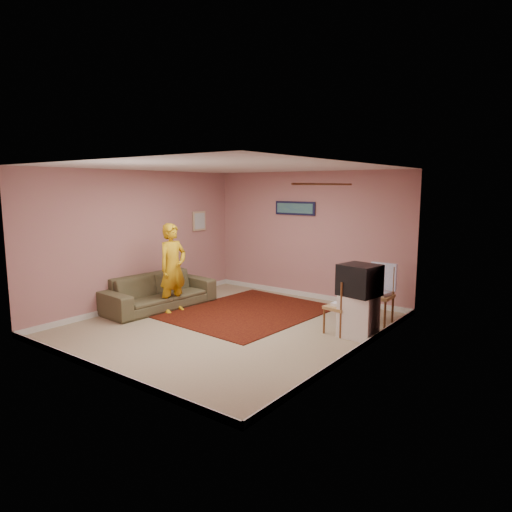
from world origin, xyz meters
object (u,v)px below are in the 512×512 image
Objects in this scene: crt_tv at (359,280)px; tv_cabinet at (358,316)px; chair_a at (379,289)px; person at (173,268)px; chair_b at (339,301)px; sofa at (159,291)px.

tv_cabinet is at bearing -0.00° from crt_tv.
person is (-3.33, -1.54, 0.23)m from chair_a.
tv_cabinet is 0.57m from crt_tv.
chair_b is at bearing -163.97° from crt_tv.
crt_tv is at bearing -89.25° from chair_a.
sofa is 1.34× the size of person.
tv_cabinet is 3.81m from sofa.
tv_cabinet is 0.40× the size of person.
tv_cabinet is at bearing -76.19° from person.
crt_tv reaches higher than tv_cabinet.
sofa is at bearing -158.06° from chair_a.
chair_b reaches higher than sofa.
tv_cabinet is at bearing 106.71° from chair_b.
sofa is at bearing 91.41° from person.
crt_tv is 0.47m from chair_b.
chair_b is at bearing -173.84° from tv_cabinet.
person is (-3.04, -0.66, 0.29)m from chair_b.
chair_b is at bearing -75.64° from person.
chair_b is 0.22× the size of sofa.
crt_tv is 0.38× the size of person.
chair_b reaches higher than tv_cabinet.
sofa is at bearing -159.97° from crt_tv.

